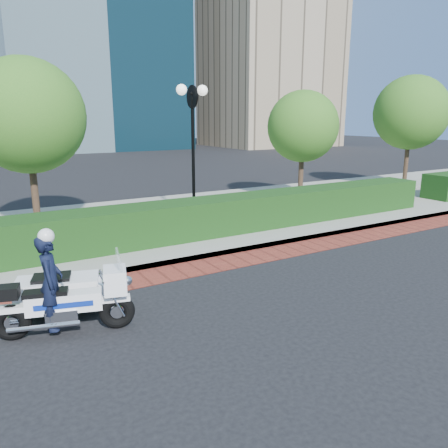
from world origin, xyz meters
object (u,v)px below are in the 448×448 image
tree_d (411,113)px  lamppost (193,132)px  tree_b (27,116)px  tree_c (303,127)px  police_motorcycle (60,292)px

tree_d → lamppost: bearing=-173.8°
tree_b → tree_c: size_ratio=1.14×
tree_b → police_motorcycle: size_ratio=2.28×
tree_c → tree_d: tree_d is taller
tree_b → tree_c: 10.01m
tree_c → tree_d: bearing=0.0°
tree_d → police_motorcycle: size_ratio=2.41×
tree_b → police_motorcycle: tree_b is taller
tree_b → lamppost: bearing=-16.1°
lamppost → tree_b: size_ratio=0.86×
tree_b → police_motorcycle: (-0.55, -6.41, -2.83)m
tree_b → tree_d: 16.50m
tree_b → tree_c: (10.00, -0.00, -0.39)m
tree_c → tree_d: 6.52m
tree_b → police_motorcycle: 7.03m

